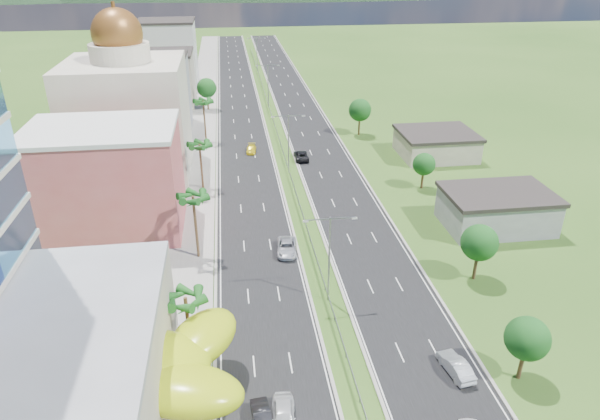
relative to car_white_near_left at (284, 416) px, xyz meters
name	(u,v)px	position (x,y,z in m)	size (l,w,h in m)	color
ground	(346,358)	(7.16, 7.44, -0.90)	(500.00, 500.00, 0.00)	#2D5119
road_left	(240,114)	(-0.34, 97.44, -0.88)	(11.00, 260.00, 0.04)	black
road_right	(300,112)	(14.66, 97.44, -0.88)	(11.00, 260.00, 0.04)	black
sidewalk_left	(202,115)	(-9.84, 97.44, -0.84)	(7.00, 260.00, 0.12)	gray
median_guardrail	(277,133)	(7.16, 79.43, -0.28)	(0.10, 216.06, 0.76)	gray
streetlight_median_b	(329,251)	(7.16, 17.44, 5.85)	(6.04, 0.25, 11.00)	gray
streetlight_median_c	(288,138)	(7.16, 57.44, 5.85)	(6.04, 0.25, 11.00)	gray
streetlight_median_d	(268,81)	(7.16, 102.44, 5.85)	(6.04, 0.25, 11.00)	gray
streetlight_median_e	(257,51)	(7.16, 147.44, 5.85)	(6.04, 0.25, 11.00)	gray
lime_canopy	(131,366)	(-12.84, 3.44, 4.09)	(18.00, 15.00, 7.40)	#A7BC12
pink_shophouse	(108,182)	(-20.84, 39.44, 6.60)	(20.00, 15.00, 15.00)	#C65153
domed_building	(128,111)	(-20.84, 62.44, 10.46)	(20.00, 20.00, 28.70)	beige
midrise_grey	(152,95)	(-19.84, 87.44, 7.10)	(16.00, 15.00, 16.00)	gray
midrise_beige	(162,80)	(-19.84, 109.44, 5.60)	(16.00, 15.00, 13.00)	#A29786
midrise_white	(169,54)	(-19.84, 132.44, 8.10)	(16.00, 15.00, 18.00)	silver
shed_near	(496,211)	(35.16, 32.44, 1.60)	(15.00, 10.00, 5.00)	gray
shed_far	(436,145)	(37.16, 62.44, 1.30)	(14.00, 12.00, 4.40)	#A29786
palm_tree_b	(186,301)	(-8.34, 9.44, 6.16)	(3.60, 3.60, 8.10)	#47301C
palm_tree_c	(193,200)	(-8.34, 29.44, 7.60)	(3.60, 3.60, 9.60)	#47301C
palm_tree_d	(200,147)	(-8.34, 52.44, 6.64)	(3.60, 3.60, 8.60)	#47301C
palm_tree_e	(203,103)	(-8.34, 77.44, 7.41)	(3.60, 3.60, 9.40)	#47301C
leafy_tree_lfar	(207,88)	(-8.34, 102.44, 4.68)	(4.90, 4.90, 8.05)	#47301C
leafy_tree_ra	(527,339)	(23.16, 2.44, 3.88)	(4.20, 4.20, 6.90)	#47301C
leafy_tree_rb	(479,243)	(26.16, 19.44, 4.28)	(4.55, 4.55, 7.47)	#47301C
leafy_tree_rc	(424,164)	(29.16, 47.44, 3.47)	(3.85, 3.85, 6.33)	#47301C
leafy_tree_rd	(360,110)	(25.16, 77.44, 4.68)	(4.90, 4.90, 8.05)	#47301C
car_white_near_left	(284,416)	(0.00, 0.00, 0.00)	(2.03, 5.04, 1.72)	silver
car_dark_left	(262,419)	(-1.88, 0.06, -0.13)	(1.55, 4.44, 1.46)	black
car_silver_mid_left	(287,247)	(3.55, 28.96, -0.08)	(2.58, 5.60, 1.56)	#A6A8AE
car_yellow_far_left	(251,149)	(0.90, 69.35, -0.21)	(1.82, 4.47, 1.30)	yellow
car_silver_right	(456,366)	(17.31, 3.91, -0.06)	(1.70, 4.87, 1.61)	#B3B7BC
car_dark_far_right	(301,155)	(10.37, 63.97, -0.08)	(2.57, 5.58, 1.55)	black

